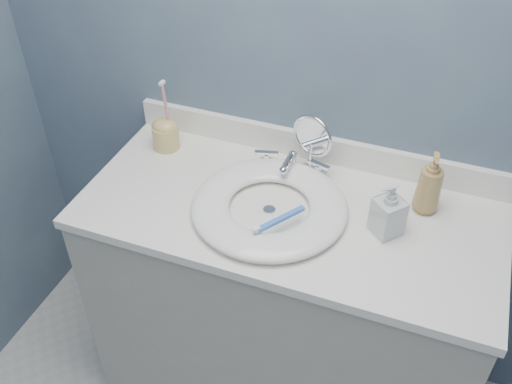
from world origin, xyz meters
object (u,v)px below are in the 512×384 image
at_px(soap_bottle_amber, 430,183).
at_px(toothbrush_holder, 166,133).
at_px(makeup_mirror, 312,142).
at_px(soap_bottle_clear, 389,209).

bearing_deg(soap_bottle_amber, toothbrush_holder, 171.36).
bearing_deg(soap_bottle_amber, makeup_mirror, 164.30).
bearing_deg(soap_bottle_clear, soap_bottle_amber, 98.54).
bearing_deg(soap_bottle_clear, makeup_mirror, -172.23).
bearing_deg(toothbrush_holder, makeup_mirror, 4.31).
height_order(soap_bottle_clear, toothbrush_holder, toothbrush_holder).
height_order(makeup_mirror, soap_bottle_clear, makeup_mirror).
bearing_deg(soap_bottle_clear, toothbrush_holder, -149.23).
relative_size(makeup_mirror, toothbrush_holder, 0.83).
bearing_deg(soap_bottle_amber, soap_bottle_clear, -130.97).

